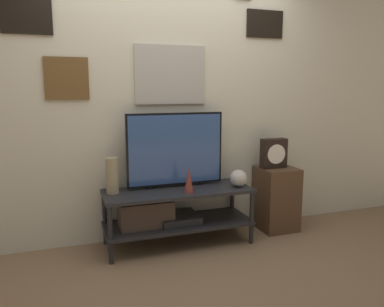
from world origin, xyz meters
name	(u,v)px	position (x,y,z in m)	size (l,w,h in m)	color
ground_plane	(188,256)	(0.00, 0.00, 0.00)	(12.00, 12.00, 0.00)	#846647
wall_back	(168,96)	(0.00, 0.57, 1.36)	(6.40, 0.08, 2.70)	beige
media_console	(167,211)	(-0.11, 0.28, 0.33)	(1.35, 0.49, 0.52)	#232326
television	(175,149)	(0.01, 0.39, 0.87)	(0.91, 0.05, 0.69)	black
vase_round_glass	(239,178)	(0.57, 0.20, 0.60)	(0.16, 0.16, 0.16)	beige
vase_slim_bronze	(189,180)	(0.06, 0.16, 0.63)	(0.08, 0.08, 0.23)	brown
vase_tall_ceramic	(112,176)	(-0.58, 0.35, 0.68)	(0.11, 0.11, 0.32)	tan
side_table	(276,198)	(1.06, 0.33, 0.32)	(0.36, 0.38, 0.64)	#513823
mantel_clock	(274,153)	(1.02, 0.34, 0.79)	(0.26, 0.11, 0.30)	black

